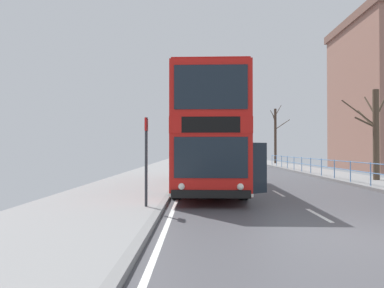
{
  "coord_description": "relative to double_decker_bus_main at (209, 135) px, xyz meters",
  "views": [
    {
      "loc": [
        -3.24,
        -7.13,
        1.76
      ],
      "look_at": [
        -3.45,
        6.91,
        1.97
      ],
      "focal_mm": 33.76,
      "sensor_mm": 36.0,
      "label": 1
    }
  ],
  "objects": [
    {
      "name": "bus_stop_sign_near",
      "position": [
        -1.97,
        -5.61,
        -0.67
      ],
      "size": [
        0.08,
        0.44,
        2.53
      ],
      "color": "#2D2D33",
      "rests_on": "ground"
    },
    {
      "name": "pedestrian_railing_far_kerb",
      "position": [
        7.18,
        5.56,
        -1.52
      ],
      "size": [
        0.05,
        31.77,
        1.05
      ],
      "color": "#598CC6",
      "rests_on": "ground"
    },
    {
      "name": "bare_tree_far_01",
      "position": [
        9.01,
        3.58,
        0.31
      ],
      "size": [
        2.35,
        1.77,
        4.83
      ],
      "color": "#4C3D2D",
      "rests_on": "ground"
    },
    {
      "name": "double_decker_bus_main",
      "position": [
        0.0,
        0.0,
        0.0
      ],
      "size": [
        3.17,
        10.73,
        4.55
      ],
      "color": "red",
      "rests_on": "ground"
    },
    {
      "name": "ground",
      "position": [
        2.01,
        -8.73,
        -2.34
      ],
      "size": [
        15.8,
        140.0,
        0.2
      ],
      "color": "#49494E"
    },
    {
      "name": "bare_tree_far_00",
      "position": [
        8.68,
        26.69,
        1.11
      ],
      "size": [
        2.63,
        2.14,
        6.9
      ],
      "color": "#423328",
      "rests_on": "ground"
    }
  ]
}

